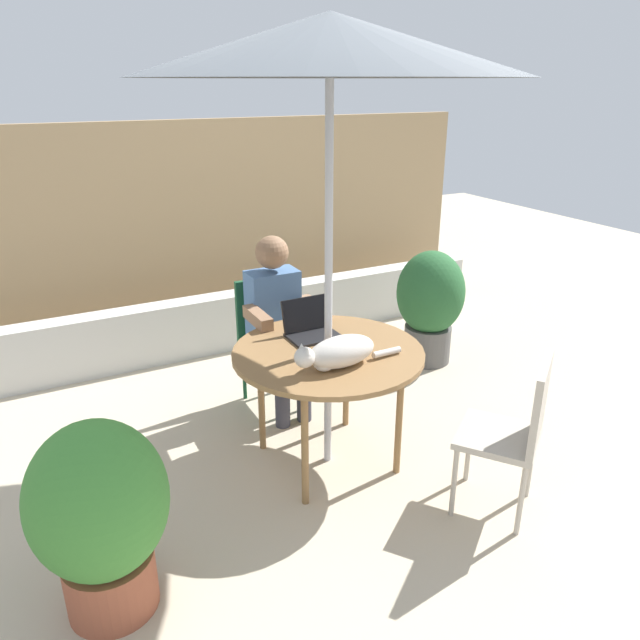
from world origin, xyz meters
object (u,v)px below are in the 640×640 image
(person_seated, at_px, (278,317))
(laptop, at_px, (309,325))
(chair_empty, at_px, (517,425))
(patio_table, at_px, (328,359))
(potted_plant_by_chair, at_px, (430,302))
(potted_plant_near_fence, at_px, (100,513))
(chair_occupied, at_px, (269,332))
(cat, at_px, (338,353))
(patio_umbrella, at_px, (330,46))

(person_seated, height_order, laptop, person_seated)
(chair_empty, xyz_separation_m, laptop, (-0.63, 1.11, 0.27))
(patio_table, distance_m, potted_plant_by_chair, 1.66)
(laptop, height_order, potted_plant_near_fence, laptop)
(person_seated, bearing_deg, chair_occupied, 90.00)
(chair_empty, xyz_separation_m, cat, (-0.69, 0.65, 0.29))
(cat, bearing_deg, potted_plant_by_chair, 36.41)
(patio_table, xyz_separation_m, cat, (-0.06, -0.21, 0.14))
(cat, relative_size, potted_plant_near_fence, 0.72)
(patio_table, height_order, cat, cat)
(laptop, xyz_separation_m, cat, (-0.07, -0.47, 0.02))
(patio_umbrella, bearing_deg, cat, -105.33)
(potted_plant_by_chair, bearing_deg, potted_plant_near_fence, -153.23)
(chair_occupied, relative_size, person_seated, 0.72)
(potted_plant_near_fence, bearing_deg, laptop, 29.75)
(person_seated, xyz_separation_m, cat, (-0.06, -0.92, 0.12))
(chair_empty, height_order, potted_plant_near_fence, potted_plant_near_fence)
(chair_occupied, bearing_deg, potted_plant_by_chair, -0.17)
(person_seated, distance_m, potted_plant_by_chair, 1.42)
(chair_occupied, bearing_deg, patio_umbrella, -90.00)
(chair_occupied, height_order, chair_empty, same)
(chair_empty, bearing_deg, chair_occupied, 110.15)
(patio_umbrella, relative_size, chair_empty, 2.76)
(patio_table, distance_m, person_seated, 0.71)
(patio_umbrella, bearing_deg, laptop, 88.06)
(patio_table, relative_size, potted_plant_by_chair, 1.18)
(patio_umbrella, xyz_separation_m, cat, (-0.06, -0.21, -1.50))
(potted_plant_near_fence, xyz_separation_m, potted_plant_by_chair, (2.77, 1.40, 0.01))
(chair_occupied, height_order, cat, cat)
(chair_occupied, xyz_separation_m, laptop, (0.01, -0.62, 0.27))
(patio_umbrella, xyz_separation_m, laptop, (0.01, 0.25, -1.52))
(potted_plant_by_chair, bearing_deg, patio_table, -148.33)
(potted_plant_near_fence, bearing_deg, person_seated, 42.33)
(laptop, height_order, potted_plant_by_chair, laptop)
(potted_plant_near_fence, bearing_deg, chair_empty, -9.35)
(patio_table, height_order, person_seated, person_seated)
(patio_table, xyz_separation_m, chair_occupied, (0.00, 0.87, -0.15))
(chair_empty, distance_m, person_seated, 1.70)
(person_seated, relative_size, potted_plant_near_fence, 1.35)
(chair_occupied, xyz_separation_m, potted_plant_by_chair, (1.40, -0.00, -0.01))
(laptop, distance_m, potted_plant_near_fence, 1.61)
(patio_table, xyz_separation_m, potted_plant_by_chair, (1.40, 0.87, -0.17))
(laptop, bearing_deg, patio_table, -91.94)
(chair_empty, distance_m, laptop, 1.31)
(laptop, relative_size, potted_plant_near_fence, 0.33)
(cat, bearing_deg, chair_occupied, 86.92)
(chair_occupied, xyz_separation_m, cat, (-0.06, -1.08, 0.29))
(cat, bearing_deg, potted_plant_near_fence, -166.32)
(patio_table, relative_size, patio_umbrella, 0.44)
(chair_empty, relative_size, potted_plant_by_chair, 0.96)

